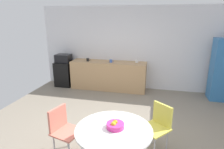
{
  "coord_description": "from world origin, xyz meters",
  "views": [
    {
      "loc": [
        0.73,
        -3.05,
        2.21
      ],
      "look_at": [
        -0.25,
        1.12,
        0.95
      ],
      "focal_mm": 30.57,
      "sensor_mm": 36.0,
      "label": 1
    }
  ],
  "objects": [
    {
      "name": "locker_cabinet",
      "position": [
        2.55,
        2.55,
        0.86
      ],
      "size": [
        0.6,
        0.5,
        1.71
      ],
      "primitive_type": "cube",
      "color": "#3372B2",
      "rests_on": "ground_plane"
    },
    {
      "name": "mug_green",
      "position": [
        -0.62,
        2.57,
        0.95
      ],
      "size": [
        0.13,
        0.08,
        0.09
      ],
      "color": "#3F66BF",
      "rests_on": "counter_block"
    },
    {
      "name": "wall_back",
      "position": [
        0.0,
        3.0,
        1.3
      ],
      "size": [
        6.0,
        0.1,
        2.6
      ],
      "primitive_type": "cube",
      "color": "silver",
      "rests_on": "ground_plane"
    },
    {
      "name": "mug_white",
      "position": [
        0.17,
        2.74,
        0.95
      ],
      "size": [
        0.13,
        0.08,
        0.09
      ],
      "color": "white",
      "rests_on": "counter_block"
    },
    {
      "name": "mug_red",
      "position": [
        -1.39,
        2.59,
        0.95
      ],
      "size": [
        0.13,
        0.08,
        0.09
      ],
      "color": "black",
      "rests_on": "counter_block"
    },
    {
      "name": "ground_plane",
      "position": [
        0.0,
        0.0,
        0.0
      ],
      "size": [
        6.0,
        6.0,
        0.0
      ],
      "primitive_type": "plane",
      "color": "gray"
    },
    {
      "name": "chair_yellow",
      "position": [
        0.84,
        -0.08,
        0.52
      ],
      "size": [
        0.59,
        0.59,
        0.83
      ],
      "color": "silver",
      "rests_on": "ground_plane"
    },
    {
      "name": "microwave",
      "position": [
        -2.26,
        2.65,
        0.94
      ],
      "size": [
        0.48,
        0.38,
        0.26
      ],
      "primitive_type": "cube",
      "color": "black",
      "rests_on": "mini_fridge"
    },
    {
      "name": "fruit_bowl",
      "position": [
        0.24,
        -0.78,
        0.8
      ],
      "size": [
        0.25,
        0.25,
        0.11
      ],
      "color": "#D8338C",
      "rests_on": "round_table"
    },
    {
      "name": "chair_coral",
      "position": [
        -0.69,
        -0.55,
        0.52
      ],
      "size": [
        0.52,
        0.52,
        0.83
      ],
      "color": "silver",
      "rests_on": "ground_plane"
    },
    {
      "name": "round_table",
      "position": [
        0.23,
        -0.81,
        0.61
      ],
      "size": [
        1.07,
        1.07,
        0.76
      ],
      "color": "silver",
      "rests_on": "ground_plane"
    },
    {
      "name": "counter_block",
      "position": [
        -0.72,
        2.65,
        0.45
      ],
      "size": [
        2.38,
        0.6,
        0.9
      ],
      "primitive_type": "cube",
      "color": "tan",
      "rests_on": "ground_plane"
    },
    {
      "name": "mini_fridge",
      "position": [
        -2.26,
        2.65,
        0.41
      ],
      "size": [
        0.54,
        0.54,
        0.81
      ],
      "primitive_type": "cube",
      "color": "black",
      "rests_on": "ground_plane"
    }
  ]
}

